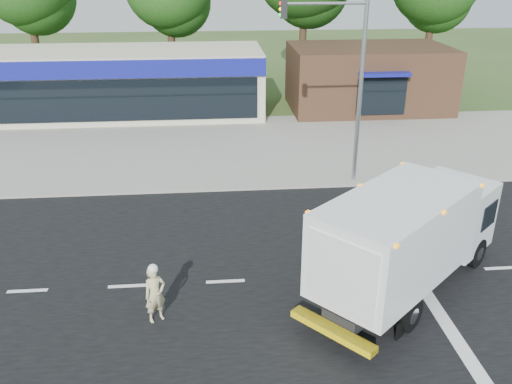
# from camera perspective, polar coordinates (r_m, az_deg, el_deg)

# --- Properties ---
(ground) EXTENTS (120.00, 120.00, 0.00)m
(ground) POSITION_cam_1_polar(r_m,az_deg,el_deg) (17.44, 6.78, -8.90)
(ground) COLOR #385123
(ground) RESTS_ON ground
(road_asphalt) EXTENTS (60.00, 14.00, 0.02)m
(road_asphalt) POSITION_cam_1_polar(r_m,az_deg,el_deg) (17.44, 6.78, -8.88)
(road_asphalt) COLOR black
(road_asphalt) RESTS_ON ground
(sidewalk) EXTENTS (60.00, 2.40, 0.12)m
(sidewalk) POSITION_cam_1_polar(r_m,az_deg,el_deg) (24.60, 3.09, 1.52)
(sidewalk) COLOR gray
(sidewalk) RESTS_ON ground
(parking_apron) EXTENTS (60.00, 9.00, 0.02)m
(parking_apron) POSITION_cam_1_polar(r_m,az_deg,el_deg) (30.02, 1.58, 5.62)
(parking_apron) COLOR gray
(parking_apron) RESTS_ON ground
(lane_markings) EXTENTS (55.20, 7.00, 0.01)m
(lane_markings) POSITION_cam_1_polar(r_m,az_deg,el_deg) (16.66, 12.35, -10.99)
(lane_markings) COLOR silver
(lane_markings) RESTS_ON road_asphalt
(ems_box_truck) EXTENTS (7.28, 6.86, 3.40)m
(ems_box_truck) POSITION_cam_1_polar(r_m,az_deg,el_deg) (16.31, 15.83, -4.22)
(ems_box_truck) COLOR black
(ems_box_truck) RESTS_ON ground
(emergency_worker) EXTENTS (0.73, 0.65, 1.79)m
(emergency_worker) POSITION_cam_1_polar(r_m,az_deg,el_deg) (15.28, -10.59, -10.42)
(emergency_worker) COLOR #C9BB86
(emergency_worker) RESTS_ON ground
(retail_strip_mall) EXTENTS (18.00, 6.20, 4.00)m
(retail_strip_mall) POSITION_cam_1_polar(r_m,az_deg,el_deg) (35.51, -14.39, 11.11)
(retail_strip_mall) COLOR beige
(retail_strip_mall) RESTS_ON ground
(brown_storefront) EXTENTS (10.00, 6.70, 4.00)m
(brown_storefront) POSITION_cam_1_polar(r_m,az_deg,el_deg) (36.58, 11.72, 11.69)
(brown_storefront) COLOR #382316
(brown_storefront) RESTS_ON ground
(traffic_signal_pole) EXTENTS (3.51, 0.25, 8.00)m
(traffic_signal_pole) POSITION_cam_1_polar(r_m,az_deg,el_deg) (23.08, 9.50, 12.37)
(traffic_signal_pole) COLOR gray
(traffic_signal_pole) RESTS_ON ground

